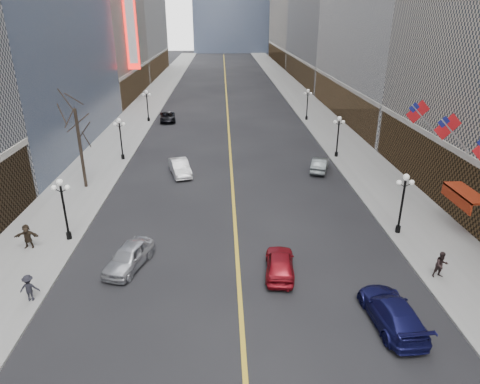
{
  "coord_description": "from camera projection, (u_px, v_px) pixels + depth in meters",
  "views": [
    {
      "loc": [
        -0.82,
        2.89,
        14.85
      ],
      "look_at": [
        -0.01,
        22.46,
        6.68
      ],
      "focal_mm": 32.0,
      "sensor_mm": 36.0,
      "label": 1
    }
  ],
  "objects": [
    {
      "name": "awning_c",
      "position": [
        463.0,
        194.0,
        30.18
      ],
      "size": [
        1.4,
        4.0,
        0.93
      ],
      "color": "maroon",
      "rests_on": "ground"
    },
    {
      "name": "streetlamp_west_1",
      "position": [
        63.0,
        203.0,
        29.19
      ],
      "size": [
        1.26,
        0.44,
        4.52
      ],
      "color": "black",
      "rests_on": "sidewalk_west"
    },
    {
      "name": "car_nb_far",
      "position": [
        168.0,
        117.0,
        63.51
      ],
      "size": [
        2.83,
        5.07,
        1.34
      ],
      "primitive_type": "imported",
      "rotation": [
        0.0,
        0.0,
        0.13
      ],
      "color": "black",
      "rests_on": "ground"
    },
    {
      "name": "streetlamp_west_2",
      "position": [
        120.0,
        135.0,
        45.78
      ],
      "size": [
        1.26,
        0.44,
        4.52
      ],
      "color": "black",
      "rests_on": "sidewalk_west"
    },
    {
      "name": "ped_west_far",
      "position": [
        27.0,
        236.0,
        28.78
      ],
      "size": [
        1.61,
        0.49,
        1.72
      ],
      "primitive_type": "imported",
      "rotation": [
        0.0,
        0.0,
        0.02
      ],
      "color": "black",
      "rests_on": "sidewalk_west"
    },
    {
      "name": "car_sb_far",
      "position": [
        320.0,
        165.0,
        43.43
      ],
      "size": [
        2.75,
        4.5,
        1.4
      ],
      "primitive_type": "imported",
      "rotation": [
        0.0,
        0.0,
        2.82
      ],
      "color": "#575E60",
      "rests_on": "ground"
    },
    {
      "name": "tree_west_far",
      "position": [
        77.0,
        121.0,
        37.06
      ],
      "size": [
        3.6,
        3.6,
        7.92
      ],
      "color": "#2D231C",
      "rests_on": "sidewalk_west"
    },
    {
      "name": "streetlamp_west_3",
      "position": [
        147.0,
        102.0,
        62.38
      ],
      "size": [
        1.26,
        0.44,
        4.52
      ],
      "color": "black",
      "rests_on": "sidewalk_west"
    },
    {
      "name": "car_sb_near",
      "position": [
        392.0,
        312.0,
        21.88
      ],
      "size": [
        2.48,
        5.34,
        1.51
      ],
      "primitive_type": "imported",
      "rotation": [
        0.0,
        0.0,
        3.21
      ],
      "color": "#14154B",
      "rests_on": "ground"
    },
    {
      "name": "flag_5",
      "position": [
        419.0,
        114.0,
        34.98
      ],
      "size": [
        2.87,
        0.12,
        2.87
      ],
      "color": "#B2B2B7",
      "rests_on": "ground"
    },
    {
      "name": "lane_line",
      "position": [
        227.0,
        103.0,
        76.85
      ],
      "size": [
        0.25,
        200.0,
        0.02
      ],
      "primitive_type": "cube",
      "color": "gold",
      "rests_on": "ground"
    },
    {
      "name": "sidewalk_west",
      "position": [
        139.0,
        116.0,
        67.07
      ],
      "size": [
        6.0,
        230.0,
        0.15
      ],
      "primitive_type": "cube",
      "color": "gray",
      "rests_on": "ground"
    },
    {
      "name": "sidewalk_east",
      "position": [
        315.0,
        114.0,
        68.14
      ],
      "size": [
        6.0,
        230.0,
        0.15
      ],
      "primitive_type": "cube",
      "color": "gray",
      "rests_on": "ground"
    },
    {
      "name": "car_sb_mid",
      "position": [
        280.0,
        263.0,
        26.17
      ],
      "size": [
        2.21,
        4.5,
        1.48
      ],
      "primitive_type": "imported",
      "rotation": [
        0.0,
        0.0,
        3.03
      ],
      "color": "maroon",
      "rests_on": "ground"
    },
    {
      "name": "ped_west_walk",
      "position": [
        29.0,
        288.0,
        23.47
      ],
      "size": [
        1.06,
        0.52,
        1.59
      ],
      "primitive_type": "imported",
      "rotation": [
        0.0,
        0.0,
        3.24
      ],
      "color": "black",
      "rests_on": "sidewalk_west"
    },
    {
      "name": "car_nb_near",
      "position": [
        129.0,
        257.0,
        26.84
      ],
      "size": [
        3.06,
        4.78,
        1.52
      ],
      "primitive_type": "imported",
      "rotation": [
        0.0,
        0.0,
        -0.31
      ],
      "color": "silver",
      "rests_on": "ground"
    },
    {
      "name": "theatre_marquee",
      "position": [
        131.0,
        32.0,
        71.63
      ],
      "size": [
        2.0,
        0.55,
        12.0
      ],
      "color": "red",
      "rests_on": "ground"
    },
    {
      "name": "streetlamp_east_3",
      "position": [
        307.0,
        101.0,
        63.28
      ],
      "size": [
        1.26,
        0.44,
        4.52
      ],
      "color": "black",
      "rests_on": "sidewalk_east"
    },
    {
      "name": "streetlamp_east_1",
      "position": [
        403.0,
        198.0,
        30.08
      ],
      "size": [
        1.26,
        0.44,
        4.52
      ],
      "color": "black",
      "rests_on": "sidewalk_east"
    },
    {
      "name": "ped_east_walk",
      "position": [
        441.0,
        265.0,
        25.53
      ],
      "size": [
        0.86,
        0.52,
        1.7
      ],
      "primitive_type": "imported",
      "rotation": [
        0.0,
        0.0,
        0.09
      ],
      "color": "black",
      "rests_on": "sidewalk_east"
    },
    {
      "name": "flag_4",
      "position": [
        450.0,
        129.0,
        30.37
      ],
      "size": [
        2.87,
        0.12,
        2.87
      ],
      "color": "#B2B2B7",
      "rests_on": "ground"
    },
    {
      "name": "car_nb_mid",
      "position": [
        180.0,
        167.0,
        42.43
      ],
      "size": [
        2.78,
        4.88,
        1.52
      ],
      "primitive_type": "imported",
      "rotation": [
        0.0,
        0.0,
        0.27
      ],
      "color": "silver",
      "rests_on": "ground"
    },
    {
      "name": "streetlamp_east_2",
      "position": [
        338.0,
        132.0,
        46.68
      ],
      "size": [
        1.26,
        0.44,
        4.52
      ],
      "color": "black",
      "rests_on": "sidewalk_east"
    }
  ]
}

